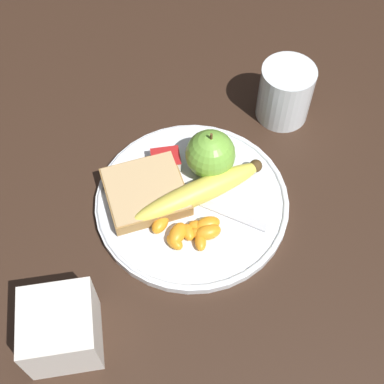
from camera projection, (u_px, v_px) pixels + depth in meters
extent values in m
plane|color=#332116|center=(192.00, 204.00, 0.75)|extent=(3.00, 3.00, 0.00)
cylinder|color=silver|center=(192.00, 202.00, 0.75)|extent=(0.27, 0.27, 0.01)
torus|color=silver|center=(192.00, 200.00, 0.74)|extent=(0.26, 0.26, 0.01)
cylinder|color=silver|center=(285.00, 93.00, 0.81)|extent=(0.08, 0.08, 0.09)
cylinder|color=#F4A81E|center=(284.00, 96.00, 0.81)|extent=(0.07, 0.07, 0.07)
sphere|color=#72B23D|center=(210.00, 154.00, 0.74)|extent=(0.07, 0.07, 0.07)
cylinder|color=brown|center=(211.00, 137.00, 0.71)|extent=(0.00, 0.00, 0.01)
ellipsoid|color=#E0CC4C|center=(198.00, 192.00, 0.73)|extent=(0.20, 0.10, 0.03)
sphere|color=#473319|center=(256.00, 166.00, 0.75)|extent=(0.02, 0.02, 0.02)
cube|color=olive|center=(146.00, 192.00, 0.74)|extent=(0.12, 0.12, 0.02)
cube|color=tan|center=(146.00, 192.00, 0.74)|extent=(0.12, 0.11, 0.02)
cube|color=silver|center=(225.00, 212.00, 0.73)|extent=(0.11, 0.08, 0.00)
cube|color=silver|center=(168.00, 189.00, 0.75)|extent=(0.06, 0.05, 0.00)
cube|color=white|center=(166.00, 161.00, 0.77)|extent=(0.04, 0.03, 0.02)
cube|color=#B21E1E|center=(166.00, 156.00, 0.76)|extent=(0.04, 0.03, 0.00)
ellipsoid|color=orange|center=(177.00, 234.00, 0.70)|extent=(0.04, 0.04, 0.02)
ellipsoid|color=orange|center=(188.00, 232.00, 0.71)|extent=(0.02, 0.03, 0.01)
ellipsoid|color=orange|center=(202.00, 242.00, 0.70)|extent=(0.02, 0.03, 0.01)
ellipsoid|color=orange|center=(198.00, 226.00, 0.71)|extent=(0.03, 0.02, 0.01)
ellipsoid|color=orange|center=(174.00, 242.00, 0.70)|extent=(0.03, 0.03, 0.01)
ellipsoid|color=orange|center=(154.00, 210.00, 0.72)|extent=(0.03, 0.02, 0.02)
ellipsoid|color=orange|center=(197.00, 234.00, 0.71)|extent=(0.03, 0.02, 0.01)
ellipsoid|color=orange|center=(160.00, 224.00, 0.71)|extent=(0.03, 0.03, 0.02)
ellipsoid|color=orange|center=(208.00, 224.00, 0.71)|extent=(0.04, 0.02, 0.02)
ellipsoid|color=orange|center=(208.00, 232.00, 0.70)|extent=(0.04, 0.03, 0.02)
cube|color=silver|center=(61.00, 329.00, 0.61)|extent=(0.08, 0.08, 0.08)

